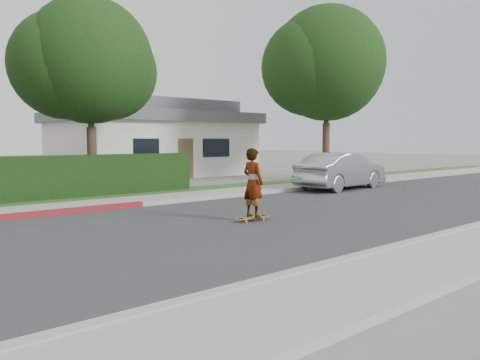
# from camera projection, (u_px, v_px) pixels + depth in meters

# --- Properties ---
(ground) EXTENTS (120.00, 120.00, 0.00)m
(ground) POSITION_uv_depth(u_px,v_px,m) (189.00, 231.00, 10.44)
(ground) COLOR slate
(ground) RESTS_ON ground
(road) EXTENTS (60.00, 8.00, 0.01)m
(road) POSITION_uv_depth(u_px,v_px,m) (189.00, 230.00, 10.44)
(road) COLOR #2D2D30
(road) RESTS_ON ground
(curb_near) EXTENTS (60.00, 0.20, 0.15)m
(curb_near) POSITION_uv_depth(u_px,v_px,m) (335.00, 265.00, 7.30)
(curb_near) COLOR #9E9E99
(curb_near) RESTS_ON ground
(sidewalk_near) EXTENTS (60.00, 1.60, 0.12)m
(sidewalk_near) POSITION_uv_depth(u_px,v_px,m) (386.00, 279.00, 6.61)
(sidewalk_near) COLOR gray
(sidewalk_near) RESTS_ON ground
(curb_far) EXTENTS (60.00, 0.20, 0.15)m
(curb_far) POSITION_uv_depth(u_px,v_px,m) (110.00, 207.00, 13.57)
(curb_far) COLOR #9E9E99
(curb_far) RESTS_ON ground
(sidewalk_far) EXTENTS (60.00, 1.60, 0.12)m
(sidewalk_far) POSITION_uv_depth(u_px,v_px,m) (98.00, 204.00, 14.26)
(sidewalk_far) COLOR gray
(sidewalk_far) RESTS_ON ground
(planting_strip) EXTENTS (60.00, 1.60, 0.10)m
(planting_strip) POSITION_uv_depth(u_px,v_px,m) (78.00, 200.00, 15.48)
(planting_strip) COLOR #2D4C1E
(planting_strip) RESTS_ON ground
(tree_center) EXTENTS (5.66, 4.84, 7.44)m
(tree_center) POSITION_uv_depth(u_px,v_px,m) (87.00, 65.00, 18.00)
(tree_center) COLOR #33261C
(tree_center) RESTS_ON ground
(tree_right) EXTENTS (6.32, 5.60, 8.56)m
(tree_right) POSITION_uv_depth(u_px,v_px,m) (324.00, 67.00, 23.05)
(tree_right) COLOR #33261C
(tree_right) RESTS_ON ground
(house) EXTENTS (10.60, 8.60, 4.30)m
(house) POSITION_uv_depth(u_px,v_px,m) (151.00, 139.00, 27.60)
(house) COLOR beige
(house) RESTS_ON ground
(skateboard) EXTENTS (1.03, 0.24, 0.10)m
(skateboard) POSITION_uv_depth(u_px,v_px,m) (253.00, 218.00, 11.62)
(skateboard) COLOR #B87A32
(skateboard) RESTS_ON ground
(skateboarder) EXTENTS (0.45, 0.65, 1.72)m
(skateboarder) POSITION_uv_depth(u_px,v_px,m) (253.00, 183.00, 11.55)
(skateboarder) COLOR white
(skateboarder) RESTS_ON skateboard
(car_silver) EXTENTS (4.71, 2.02, 1.51)m
(car_silver) POSITION_uv_depth(u_px,v_px,m) (341.00, 171.00, 19.21)
(car_silver) COLOR #A1A3A8
(car_silver) RESTS_ON ground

